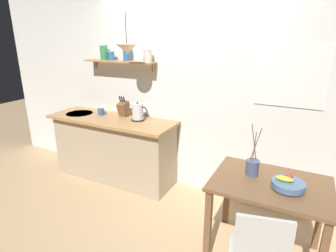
% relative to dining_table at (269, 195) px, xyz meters
% --- Properties ---
extents(ground_plane, '(14.00, 14.00, 0.00)m').
position_rel_dining_table_xyz_m(ground_plane, '(-1.17, 0.25, -0.64)').
color(ground_plane, tan).
extents(back_wall, '(6.80, 0.11, 2.70)m').
position_rel_dining_table_xyz_m(back_wall, '(-0.96, 0.90, 0.71)').
color(back_wall, white).
rests_on(back_wall, ground_plane).
extents(kitchen_counter, '(1.83, 0.63, 0.92)m').
position_rel_dining_table_xyz_m(kitchen_counter, '(-2.17, 0.57, -0.18)').
color(kitchen_counter, tan).
rests_on(kitchen_counter, ground_plane).
extents(wall_shelf, '(1.07, 0.20, 0.34)m').
position_rel_dining_table_xyz_m(wall_shelf, '(-2.10, 0.74, 1.08)').
color(wall_shelf, tan).
extents(dining_table, '(0.99, 0.73, 0.77)m').
position_rel_dining_table_xyz_m(dining_table, '(0.00, 0.00, 0.00)').
color(dining_table, brown).
rests_on(dining_table, ground_plane).
extents(fruit_bowl, '(0.27, 0.27, 0.13)m').
position_rel_dining_table_xyz_m(fruit_bowl, '(0.14, -0.05, 0.17)').
color(fruit_bowl, '#51759E').
rests_on(fruit_bowl, dining_table).
extents(twig_vase, '(0.12, 0.12, 0.49)m').
position_rel_dining_table_xyz_m(twig_vase, '(-0.18, 0.07, 0.20)').
color(twig_vase, '#475675').
rests_on(twig_vase, dining_table).
extents(electric_kettle, '(0.27, 0.18, 0.25)m').
position_rel_dining_table_xyz_m(electric_kettle, '(-1.78, 0.62, 0.39)').
color(electric_kettle, black).
rests_on(electric_kettle, kitchen_counter).
extents(knife_block, '(0.12, 0.19, 0.29)m').
position_rel_dining_table_xyz_m(knife_block, '(-2.06, 0.70, 0.39)').
color(knife_block, brown).
rests_on(knife_block, kitchen_counter).
extents(coffee_mug_by_sink, '(0.13, 0.09, 0.09)m').
position_rel_dining_table_xyz_m(coffee_mug_by_sink, '(-2.39, 0.61, 0.32)').
color(coffee_mug_by_sink, '#3D5B89').
rests_on(coffee_mug_by_sink, kitchen_counter).
extents(pendant_lamp, '(0.25, 0.25, 0.45)m').
position_rel_dining_table_xyz_m(pendant_lamp, '(-1.75, 0.40, 1.20)').
color(pendant_lamp, black).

